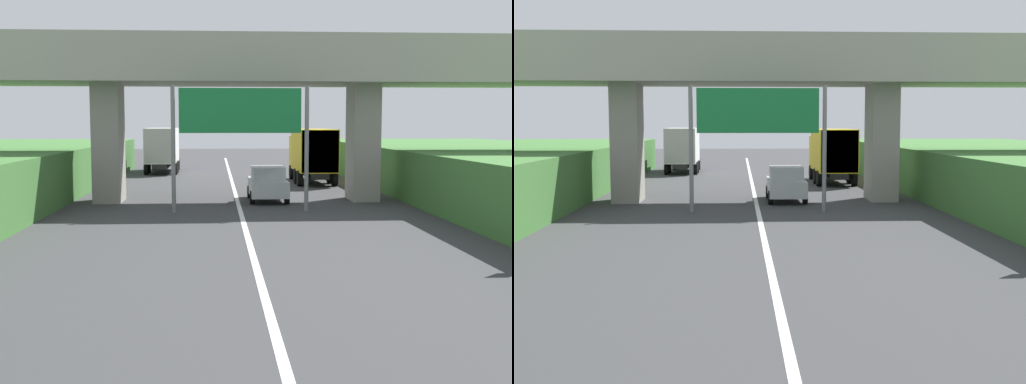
# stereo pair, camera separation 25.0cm
# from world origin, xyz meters

# --- Properties ---
(lane_centre_stripe) EXTENTS (0.20, 93.42, 0.01)m
(lane_centre_stripe) POSITION_xyz_m (0.00, 26.71, 0.00)
(lane_centre_stripe) COLOR white
(lane_centre_stripe) RESTS_ON ground
(overpass_bridge) EXTENTS (40.00, 4.80, 7.89)m
(overpass_bridge) POSITION_xyz_m (0.00, 33.39, 5.97)
(overpass_bridge) COLOR #9E998E
(overpass_bridge) RESTS_ON ground
(overhead_highway_sign) EXTENTS (5.88, 0.18, 5.39)m
(overhead_highway_sign) POSITION_xyz_m (0.00, 29.23, 3.99)
(overhead_highway_sign) COLOR slate
(overhead_highway_sign) RESTS_ON ground
(truck_yellow) EXTENTS (2.44, 7.30, 3.44)m
(truck_yellow) POSITION_xyz_m (5.11, 42.98, 1.93)
(truck_yellow) COLOR black
(truck_yellow) RESTS_ON ground
(truck_blue) EXTENTS (2.44, 7.30, 3.44)m
(truck_blue) POSITION_xyz_m (-5.14, 52.51, 1.93)
(truck_blue) COLOR black
(truck_blue) RESTS_ON ground
(car_silver) EXTENTS (1.86, 4.10, 1.72)m
(car_silver) POSITION_xyz_m (1.48, 33.12, 0.86)
(car_silver) COLOR #B2B5B7
(car_silver) RESTS_ON ground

